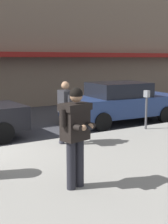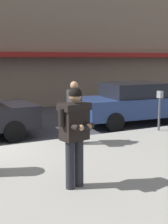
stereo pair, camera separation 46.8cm
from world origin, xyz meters
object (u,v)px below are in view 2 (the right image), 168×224
object	(u,v)px
pedestrian_with_bag	(75,109)
parking_meter	(160,105)
parked_sedan_far	(136,103)
man_texting_on_phone	(75,127)

from	to	relation	value
pedestrian_with_bag	parking_meter	size ratio (longest dim) A/B	1.34
parking_meter	pedestrian_with_bag	bearing A→B (deg)	-174.76
pedestrian_with_bag	parking_meter	distance (m)	3.11
parked_sedan_far	pedestrian_with_bag	xyz separation A→B (m)	(-3.44, -2.05, 0.32)
parked_sedan_far	pedestrian_with_bag	distance (m)	4.02
parked_sedan_far	man_texting_on_phone	world-z (taller)	man_texting_on_phone
parked_sedan_far	parking_meter	distance (m)	1.81
parking_meter	parked_sedan_far	bearing A→B (deg)	78.80
parked_sedan_far	parking_meter	world-z (taller)	parked_sedan_far
man_texting_on_phone	parked_sedan_far	bearing A→B (deg)	45.34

